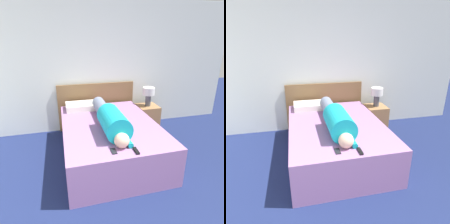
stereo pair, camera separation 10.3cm
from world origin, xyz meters
The scene contains 9 objects.
wall_back centered at (0.00, 4.00, 1.30)m, with size 6.08×0.06×2.60m.
bed centered at (-0.02, 2.80, 0.29)m, with size 1.49×2.06×0.58m.
headboard centered at (-0.02, 3.93, 0.49)m, with size 1.61×0.04×0.99m.
nightstand centered at (1.01, 3.59, 0.26)m, with size 0.43×0.43×0.53m.
table_lamp centered at (1.01, 3.59, 0.79)m, with size 0.24×0.24×0.39m.
person_lying centered at (-0.06, 2.63, 0.73)m, with size 0.36×1.64×0.36m.
pillow_near_headboard centered at (-0.40, 3.60, 0.64)m, with size 0.55×0.40×0.11m.
tv_remote centered at (0.08, 1.89, 0.59)m, with size 0.04×0.15×0.02m.
cell_phone centered at (-0.19, 1.96, 0.59)m, with size 0.06×0.13×0.01m.
Camera 1 is at (-0.74, -0.07, 1.90)m, focal length 32.00 mm.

